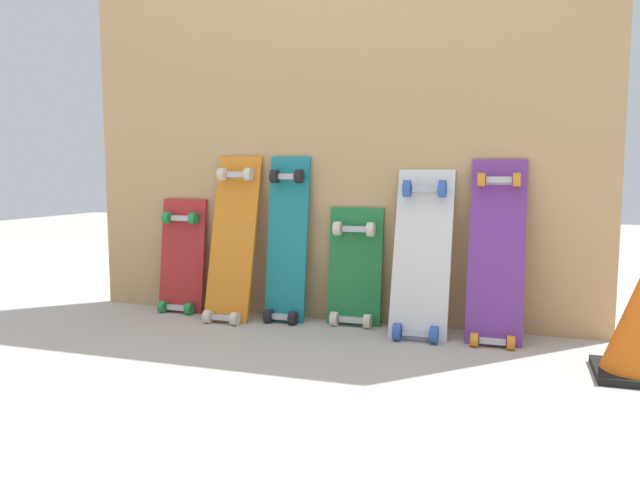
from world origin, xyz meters
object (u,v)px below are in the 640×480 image
at_px(skateboard_green, 355,274).
at_px(skateboard_purple, 496,260).
at_px(skateboard_white, 421,261).
at_px(skateboard_orange, 232,246).
at_px(skateboard_red, 182,263).
at_px(skateboard_teal, 287,247).
at_px(traffic_cone, 640,326).

distance_m(skateboard_green, skateboard_purple, 0.58).
height_order(skateboard_white, skateboard_purple, skateboard_purple).
bearing_deg(skateboard_purple, skateboard_orange, 179.70).
bearing_deg(skateboard_green, skateboard_white, -14.92).
distance_m(skateboard_red, skateboard_white, 1.12).
bearing_deg(skateboard_white, skateboard_red, 176.32).
xyz_separation_m(skateboard_orange, skateboard_purple, (1.11, -0.01, -0.01)).
height_order(skateboard_teal, traffic_cone, skateboard_teal).
xyz_separation_m(skateboard_orange, traffic_cone, (1.55, -0.31, -0.16)).
bearing_deg(traffic_cone, skateboard_white, 157.88).
bearing_deg(skateboard_teal, skateboard_white, -5.58).
distance_m(skateboard_red, skateboard_orange, 0.31).
bearing_deg(skateboard_teal, skateboard_orange, -169.21).
distance_m(skateboard_red, skateboard_teal, 0.53).
height_order(skateboard_orange, traffic_cone, skateboard_orange).
bearing_deg(skateboard_red, skateboard_purple, -2.68).
relative_size(skateboard_teal, traffic_cone, 2.32).
xyz_separation_m(skateboard_orange, skateboard_green, (0.54, 0.07, -0.11)).
height_order(skateboard_red, skateboard_orange, skateboard_orange).
relative_size(skateboard_white, skateboard_purple, 0.94).
relative_size(skateboard_red, skateboard_purple, 0.77).
relative_size(skateboard_green, skateboard_purple, 0.73).
relative_size(skateboard_red, skateboard_orange, 0.75).
xyz_separation_m(skateboard_teal, skateboard_green, (0.30, 0.02, -0.11)).
xyz_separation_m(skateboard_green, skateboard_purple, (0.57, -0.07, 0.09)).
bearing_deg(skateboard_orange, traffic_cone, -11.18).
relative_size(skateboard_orange, skateboard_green, 1.41).
height_order(skateboard_red, skateboard_white, skateboard_white).
xyz_separation_m(skateboard_red, skateboard_orange, (0.29, -0.06, 0.10)).
xyz_separation_m(skateboard_teal, skateboard_white, (0.59, -0.06, -0.03)).
bearing_deg(traffic_cone, skateboard_teal, 165.00).
bearing_deg(skateboard_green, traffic_cone, -20.12).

